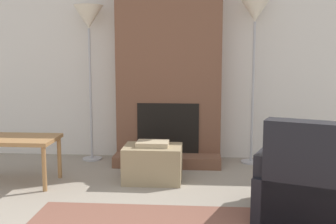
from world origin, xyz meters
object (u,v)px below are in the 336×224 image
object	(u,v)px
side_table	(18,143)
floor_lamp_left	(89,24)
floor_lamp_right	(255,17)
ottoman	(153,163)
armchair	(318,189)

from	to	relation	value
side_table	floor_lamp_left	distance (m)	1.72
floor_lamp_left	floor_lamp_right	world-z (taller)	floor_lamp_right
ottoman	floor_lamp_right	xyz separation A→B (m)	(1.13, 0.85, 1.57)
ottoman	armchair	distance (m)	1.74
armchair	floor_lamp_right	distance (m)	2.37
ottoman	floor_lamp_right	world-z (taller)	floor_lamp_right
ottoman	armchair	size ratio (longest dim) A/B	0.52
ottoman	side_table	world-z (taller)	side_table
side_table	floor_lamp_right	distance (m)	3.03
armchair	side_table	bearing A→B (deg)	5.79
armchair	side_table	xyz separation A→B (m)	(-2.84, 0.77, 0.16)
armchair	floor_lamp_right	bearing A→B (deg)	-58.90
armchair	floor_lamp_left	size ratio (longest dim) A/B	0.61
armchair	side_table	distance (m)	2.94
side_table	floor_lamp_left	xyz separation A→B (m)	(0.51, 1.03, 1.28)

